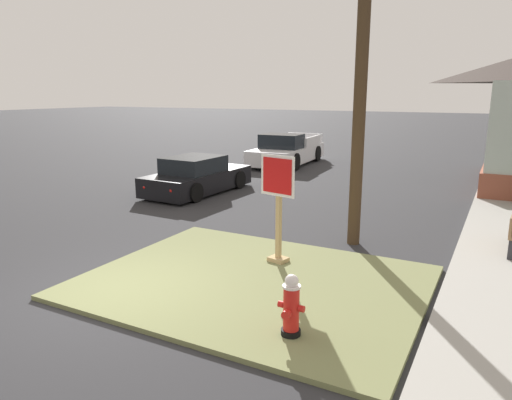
# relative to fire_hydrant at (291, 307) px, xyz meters

# --- Properties ---
(ground_plane) EXTENTS (160.00, 160.00, 0.00)m
(ground_plane) POSITION_rel_fire_hydrant_xyz_m (-3.29, -0.03, -0.50)
(ground_plane) COLOR #2B2B2D
(grass_corner_patch) EXTENTS (5.83, 4.62, 0.08)m
(grass_corner_patch) POSITION_rel_fire_hydrant_xyz_m (-1.39, 1.48, -0.46)
(grass_corner_patch) COLOR olive
(grass_corner_patch) RESTS_ON ground
(fire_hydrant) EXTENTS (0.38, 0.34, 0.88)m
(fire_hydrant) POSITION_rel_fire_hydrant_xyz_m (0.00, 0.00, 0.00)
(fire_hydrant) COLOR black
(fire_hydrant) RESTS_ON grass_corner_patch
(stop_sign) EXTENTS (0.77, 0.35, 2.12)m
(stop_sign) POSITION_rel_fire_hydrant_xyz_m (-1.41, 2.53, 0.64)
(stop_sign) COLOR tan
(stop_sign) RESTS_ON grass_corner_patch
(manhole_cover) EXTENTS (0.70, 0.70, 0.02)m
(manhole_cover) POSITION_rel_fire_hydrant_xyz_m (-3.82, 2.05, -0.49)
(manhole_cover) COLOR black
(manhole_cover) RESTS_ON ground
(parked_sedan_black) EXTENTS (2.00, 4.20, 1.25)m
(parked_sedan_black) POSITION_rel_fire_hydrant_xyz_m (-6.83, 7.54, 0.05)
(parked_sedan_black) COLOR black
(parked_sedan_black) RESTS_ON ground
(pickup_truck_white) EXTENTS (2.40, 5.27, 1.48)m
(pickup_truck_white) POSITION_rel_fire_hydrant_xyz_m (-6.82, 14.85, 0.12)
(pickup_truck_white) COLOR silver
(pickup_truck_white) RESTS_ON ground
(utility_pole) EXTENTS (1.56, 0.27, 9.63)m
(utility_pole) POSITION_rel_fire_hydrant_xyz_m (-0.49, 4.60, 4.53)
(utility_pole) COLOR #42301E
(utility_pole) RESTS_ON ground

